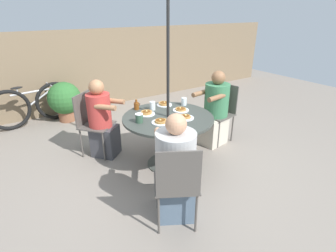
{
  "coord_description": "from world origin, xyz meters",
  "views": [
    {
      "loc": [
        -1.72,
        -2.62,
        1.99
      ],
      "look_at": [
        0.0,
        0.0,
        0.58
      ],
      "focal_mm": 28.0,
      "sensor_mm": 36.0,
      "label": 1
    }
  ],
  "objects_px": {
    "patio_chair_south": "(91,120)",
    "pancake_plate_d": "(164,104)",
    "pancake_plate_b": "(147,113)",
    "bicycle": "(33,105)",
    "pancake_plate_c": "(161,122)",
    "syrup_bottle": "(137,106)",
    "diner_south": "(102,122)",
    "patio_table": "(168,126)",
    "drinking_glass_a": "(152,106)",
    "pancake_plate_a": "(185,117)",
    "patio_chair_east": "(222,109)",
    "drinking_glass_b": "(184,101)",
    "diner_east": "(215,112)",
    "diner_north": "(175,172)",
    "pancake_plate_e": "(181,110)",
    "patio_chair_north": "(177,182)",
    "potted_shrub": "(65,99)",
    "coffee_cup": "(139,118)"
  },
  "relations": [
    {
      "from": "pancake_plate_c",
      "to": "pancake_plate_e",
      "type": "distance_m",
      "value": 0.5
    },
    {
      "from": "coffee_cup",
      "to": "syrup_bottle",
      "type": "bearing_deg",
      "value": 67.08
    },
    {
      "from": "pancake_plate_b",
      "to": "bicycle",
      "type": "height_order",
      "value": "pancake_plate_b"
    },
    {
      "from": "drinking_glass_a",
      "to": "bicycle",
      "type": "bearing_deg",
      "value": 119.99
    },
    {
      "from": "patio_table",
      "to": "coffee_cup",
      "type": "relative_size",
      "value": 10.43
    },
    {
      "from": "patio_chair_east",
      "to": "pancake_plate_a",
      "type": "bearing_deg",
      "value": 100.42
    },
    {
      "from": "pancake_plate_a",
      "to": "pancake_plate_d",
      "type": "xyz_separation_m",
      "value": [
        0.04,
        0.57,
        0.0
      ]
    },
    {
      "from": "patio_table",
      "to": "pancake_plate_d",
      "type": "bearing_deg",
      "value": 63.93
    },
    {
      "from": "diner_east",
      "to": "potted_shrub",
      "type": "distance_m",
      "value": 2.83
    },
    {
      "from": "patio_chair_south",
      "to": "pancake_plate_d",
      "type": "xyz_separation_m",
      "value": [
        0.94,
        -0.47,
        0.2
      ]
    },
    {
      "from": "diner_north",
      "to": "bicycle",
      "type": "bearing_deg",
      "value": 132.91
    },
    {
      "from": "patio_chair_north",
      "to": "potted_shrub",
      "type": "xyz_separation_m",
      "value": [
        -0.21,
        3.38,
        -0.1
      ]
    },
    {
      "from": "diner_north",
      "to": "bicycle",
      "type": "distance_m",
      "value": 3.48
    },
    {
      "from": "syrup_bottle",
      "to": "patio_chair_south",
      "type": "bearing_deg",
      "value": 141.9
    },
    {
      "from": "patio_table",
      "to": "diner_north",
      "type": "height_order",
      "value": "diner_north"
    },
    {
      "from": "diner_north",
      "to": "drinking_glass_b",
      "type": "xyz_separation_m",
      "value": [
        0.91,
        1.1,
        0.25
      ]
    },
    {
      "from": "diner_north",
      "to": "pancake_plate_a",
      "type": "distance_m",
      "value": 0.95
    },
    {
      "from": "pancake_plate_c",
      "to": "pancake_plate_d",
      "type": "height_order",
      "value": "pancake_plate_d"
    },
    {
      "from": "pancake_plate_d",
      "to": "pancake_plate_a",
      "type": "bearing_deg",
      "value": -94.11
    },
    {
      "from": "patio_chair_north",
      "to": "diner_south",
      "type": "height_order",
      "value": "diner_south"
    },
    {
      "from": "diner_north",
      "to": "pancake_plate_a",
      "type": "relative_size",
      "value": 5.19
    },
    {
      "from": "diner_north",
      "to": "potted_shrub",
      "type": "distance_m",
      "value": 3.25
    },
    {
      "from": "patio_chair_east",
      "to": "drinking_glass_b",
      "type": "height_order",
      "value": "patio_chair_east"
    },
    {
      "from": "patio_chair_east",
      "to": "diner_east",
      "type": "relative_size",
      "value": 0.79
    },
    {
      "from": "pancake_plate_b",
      "to": "pancake_plate_d",
      "type": "distance_m",
      "value": 0.42
    },
    {
      "from": "diner_south",
      "to": "potted_shrub",
      "type": "distance_m",
      "value": 1.64
    },
    {
      "from": "pancake_plate_b",
      "to": "pancake_plate_d",
      "type": "xyz_separation_m",
      "value": [
        0.39,
        0.17,
        0.0
      ]
    },
    {
      "from": "drinking_glass_a",
      "to": "bicycle",
      "type": "relative_size",
      "value": 0.08
    },
    {
      "from": "pancake_plate_b",
      "to": "bicycle",
      "type": "distance_m",
      "value": 2.58
    },
    {
      "from": "pancake_plate_a",
      "to": "pancake_plate_d",
      "type": "height_order",
      "value": "pancake_plate_d"
    },
    {
      "from": "patio_chair_north",
      "to": "diner_south",
      "type": "xyz_separation_m",
      "value": [
        -0.08,
        1.75,
        -0.01
      ]
    },
    {
      "from": "pancake_plate_a",
      "to": "potted_shrub",
      "type": "relative_size",
      "value": 0.29
    },
    {
      "from": "patio_chair_north",
      "to": "pancake_plate_b",
      "type": "relative_size",
      "value": 4.15
    },
    {
      "from": "diner_north",
      "to": "pancake_plate_e",
      "type": "bearing_deg",
      "value": 80.8
    },
    {
      "from": "diner_east",
      "to": "pancake_plate_b",
      "type": "xyz_separation_m",
      "value": [
        -1.15,
        0.07,
        0.2
      ]
    },
    {
      "from": "patio_chair_east",
      "to": "drinking_glass_b",
      "type": "distance_m",
      "value": 0.74
    },
    {
      "from": "patio_chair_south",
      "to": "patio_table",
      "type": "bearing_deg",
      "value": 90.0
    },
    {
      "from": "syrup_bottle",
      "to": "drinking_glass_b",
      "type": "height_order",
      "value": "syrup_bottle"
    },
    {
      "from": "diner_south",
      "to": "pancake_plate_b",
      "type": "bearing_deg",
      "value": 90.13
    },
    {
      "from": "pancake_plate_c",
      "to": "syrup_bottle",
      "type": "xyz_separation_m",
      "value": [
        -0.03,
        0.58,
        0.04
      ]
    },
    {
      "from": "drinking_glass_a",
      "to": "drinking_glass_b",
      "type": "height_order",
      "value": "drinking_glass_a"
    },
    {
      "from": "patio_table",
      "to": "patio_chair_north",
      "type": "distance_m",
      "value": 1.15
    },
    {
      "from": "patio_table",
      "to": "pancake_plate_a",
      "type": "height_order",
      "value": "pancake_plate_a"
    },
    {
      "from": "patio_chair_south",
      "to": "pancake_plate_b",
      "type": "xyz_separation_m",
      "value": [
        0.56,
        -0.65,
        0.2
      ]
    },
    {
      "from": "coffee_cup",
      "to": "pancake_plate_e",
      "type": "bearing_deg",
      "value": 4.6
    },
    {
      "from": "patio_chair_south",
      "to": "pancake_plate_d",
      "type": "relative_size",
      "value": 4.15
    },
    {
      "from": "patio_chair_east",
      "to": "pancake_plate_d",
      "type": "xyz_separation_m",
      "value": [
        -0.94,
        0.22,
        0.2
      ]
    },
    {
      "from": "diner_south",
      "to": "drinking_glass_a",
      "type": "bearing_deg",
      "value": 104.85
    },
    {
      "from": "diner_east",
      "to": "diner_south",
      "type": "xyz_separation_m",
      "value": [
        -1.6,
        0.59,
        -0.01
      ]
    },
    {
      "from": "pancake_plate_d",
      "to": "patio_chair_east",
      "type": "bearing_deg",
      "value": -13.27
    }
  ]
}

